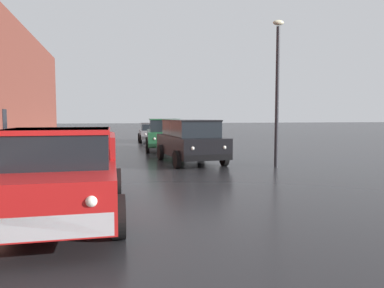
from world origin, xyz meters
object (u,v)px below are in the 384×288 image
object	(u,v)px
suv_black_parked_kerbside_close	(190,139)
street_lamp_post	(277,85)
pickup_truck_red_approaching_near_lane	(64,174)
sedan_grey_parked_far_down_block	(152,132)
suv_green_parked_kerbside_mid	(164,133)

from	to	relation	value
suv_black_parked_kerbside_close	street_lamp_post	size ratio (longest dim) A/B	0.83
pickup_truck_red_approaching_near_lane	suv_black_parked_kerbside_close	xyz separation A→B (m)	(4.16, 7.63, 0.11)
pickup_truck_red_approaching_near_lane	sedan_grey_parked_far_down_block	distance (m)	20.83
pickup_truck_red_approaching_near_lane	sedan_grey_parked_far_down_block	xyz separation A→B (m)	(3.98, 20.45, -0.13)
pickup_truck_red_approaching_near_lane	street_lamp_post	bearing A→B (deg)	38.43
suv_green_parked_kerbside_mid	pickup_truck_red_approaching_near_lane	bearing A→B (deg)	-106.18
pickup_truck_red_approaching_near_lane	street_lamp_post	xyz separation A→B (m)	(7.15, 5.68, 2.27)
pickup_truck_red_approaching_near_lane	suv_black_parked_kerbside_close	distance (m)	8.69
pickup_truck_red_approaching_near_lane	suv_black_parked_kerbside_close	size ratio (longest dim) A/B	1.06
suv_green_parked_kerbside_mid	suv_black_parked_kerbside_close	bearing A→B (deg)	-86.93
sedan_grey_parked_far_down_block	pickup_truck_red_approaching_near_lane	bearing A→B (deg)	-101.01
suv_green_parked_kerbside_mid	sedan_grey_parked_far_down_block	world-z (taller)	suv_green_parked_kerbside_mid
suv_green_parked_kerbside_mid	sedan_grey_parked_far_down_block	xyz separation A→B (m)	(0.12, 7.16, -0.24)
pickup_truck_red_approaching_near_lane	suv_green_parked_kerbside_mid	xyz separation A→B (m)	(3.85, 13.28, 0.11)
sedan_grey_parked_far_down_block	suv_black_parked_kerbside_close	bearing A→B (deg)	-89.19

